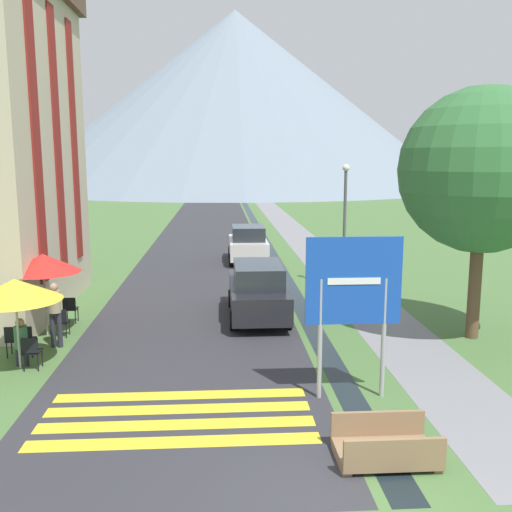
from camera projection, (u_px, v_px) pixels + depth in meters
name	position (u px, v px, depth m)	size (l,w,h in m)	color
ground_plane	(253.00, 264.00, 28.07)	(160.00, 160.00, 0.00)	#476B38
road	(207.00, 237.00, 37.75)	(6.40, 60.00, 0.01)	#2D2D33
footpath	(298.00, 236.00, 38.13)	(2.20, 60.00, 0.01)	slate
drainage_channel	(262.00, 236.00, 37.98)	(0.60, 60.00, 0.00)	black
crosswalk_marking	(178.00, 417.00, 11.48)	(5.44, 2.54, 0.01)	yellow
mountain_distant	(235.00, 100.00, 102.31)	(78.41, 78.41, 30.81)	slate
road_sign	(353.00, 293.00, 12.04)	(2.05, 0.11, 3.53)	#9E9EA3
footbridge	(385.00, 448.00, 9.81)	(1.70, 1.10, 0.65)	#846647
parked_car_near	(258.00, 290.00, 18.50)	(1.88, 4.53, 1.82)	black
parked_car_far	(248.00, 244.00, 28.55)	(1.95, 3.95, 1.82)	silver
cafe_chair_middle	(61.00, 320.00, 16.51)	(0.40, 0.40, 0.85)	black
cafe_chair_nearest	(31.00, 350.00, 13.93)	(0.40, 0.40, 0.85)	black
cafe_chair_near_right	(14.00, 338.00, 14.84)	(0.40, 0.40, 0.85)	black
cafe_chair_far_right	(70.00, 307.00, 17.91)	(0.40, 0.40, 0.85)	black
cafe_chair_near_left	(26.00, 338.00, 14.87)	(0.40, 0.40, 0.85)	black
cafe_umbrella_front_yellow	(15.00, 290.00, 13.85)	(2.24, 2.24, 2.26)	#B7B2A8
cafe_umbrella_middle_red	(43.00, 263.00, 16.40)	(2.12, 2.12, 2.44)	#B7B2A8
person_seated_far	(21.00, 340.00, 14.21)	(0.32, 0.32, 1.23)	#282833
person_standing_terrace	(55.00, 310.00, 15.55)	(0.32, 0.32, 1.81)	#282833
streetlamp	(345.00, 215.00, 22.42)	(0.28, 0.28, 4.92)	#515156
tree_by_path	(482.00, 171.00, 15.77)	(4.61, 4.61, 7.12)	brown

